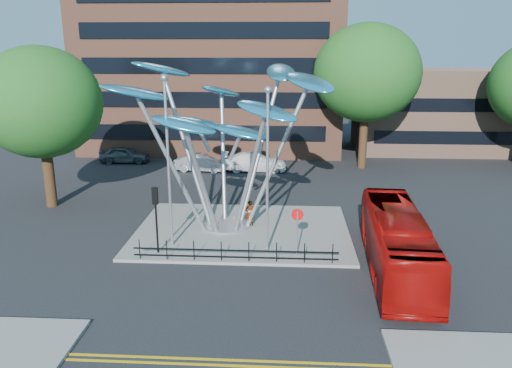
# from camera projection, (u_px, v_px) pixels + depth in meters

# --- Properties ---
(ground) EXTENTS (120.00, 120.00, 0.00)m
(ground) POSITION_uv_depth(u_px,v_px,m) (253.00, 280.00, 22.63)
(ground) COLOR black
(ground) RESTS_ON ground
(traffic_island) EXTENTS (12.00, 9.00, 0.15)m
(traffic_island) POSITION_uv_depth(u_px,v_px,m) (243.00, 231.00, 28.43)
(traffic_island) COLOR slate
(traffic_island) RESTS_ON ground
(double_yellow_near) EXTENTS (40.00, 0.12, 0.01)m
(double_yellow_near) POSITION_uv_depth(u_px,v_px,m) (242.00, 360.00, 16.86)
(double_yellow_near) COLOR gold
(double_yellow_near) RESTS_ON ground
(double_yellow_far) EXTENTS (40.00, 0.12, 0.01)m
(double_yellow_far) POSITION_uv_depth(u_px,v_px,m) (241.00, 366.00, 16.57)
(double_yellow_far) COLOR gold
(double_yellow_far) RESTS_ON ground
(low_building_near) EXTENTS (15.00, 8.00, 8.00)m
(low_building_near) POSITION_uv_depth(u_px,v_px,m) (433.00, 110.00, 49.47)
(low_building_near) COLOR #9F765D
(low_building_near) RESTS_ON ground
(tree_right) EXTENTS (8.80, 8.80, 12.11)m
(tree_right) POSITION_uv_depth(u_px,v_px,m) (367.00, 73.00, 41.15)
(tree_right) COLOR black
(tree_right) RESTS_ON ground
(tree_left) EXTENTS (7.60, 7.60, 10.32)m
(tree_left) POSITION_uv_depth(u_px,v_px,m) (41.00, 103.00, 31.21)
(tree_left) COLOR black
(tree_left) RESTS_ON ground
(leaf_sculpture) EXTENTS (12.72, 9.54, 9.51)m
(leaf_sculpture) POSITION_uv_depth(u_px,v_px,m) (223.00, 110.00, 27.31)
(leaf_sculpture) COLOR #9EA0A5
(leaf_sculpture) RESTS_ON traffic_island
(street_lamp_left) EXTENTS (0.36, 0.36, 8.80)m
(street_lamp_left) POSITION_uv_depth(u_px,v_px,m) (168.00, 148.00, 24.80)
(street_lamp_left) COLOR #9EA0A5
(street_lamp_left) RESTS_ON traffic_island
(street_lamp_right) EXTENTS (0.36, 0.36, 8.30)m
(street_lamp_right) POSITION_uv_depth(u_px,v_px,m) (268.00, 156.00, 24.11)
(street_lamp_right) COLOR #9EA0A5
(street_lamp_right) RESTS_ON traffic_island
(traffic_light_island) EXTENTS (0.28, 0.18, 3.42)m
(traffic_light_island) POSITION_uv_depth(u_px,v_px,m) (156.00, 206.00, 24.61)
(traffic_light_island) COLOR black
(traffic_light_island) RESTS_ON traffic_island
(no_entry_sign_island) EXTENTS (0.60, 0.10, 2.45)m
(no_entry_sign_island) POSITION_uv_depth(u_px,v_px,m) (297.00, 224.00, 24.44)
(no_entry_sign_island) COLOR #9EA0A5
(no_entry_sign_island) RESTS_ON traffic_island
(pedestrian_railing_front) EXTENTS (10.00, 0.06, 1.00)m
(pedestrian_railing_front) POSITION_uv_depth(u_px,v_px,m) (235.00, 253.00, 24.17)
(pedestrian_railing_front) COLOR black
(pedestrian_railing_front) RESTS_ON traffic_island
(red_bus) EXTENTS (3.01, 10.40, 2.86)m
(red_bus) POSITION_uv_depth(u_px,v_px,m) (396.00, 242.00, 23.23)
(red_bus) COLOR #980907
(red_bus) RESTS_ON ground
(pedestrian) EXTENTS (0.66, 0.55, 1.53)m
(pedestrian) POSITION_uv_depth(u_px,v_px,m) (250.00, 213.00, 28.76)
(pedestrian) COLOR gray
(pedestrian) RESTS_ON traffic_island
(parked_car_left) EXTENTS (4.49, 1.97, 1.51)m
(parked_car_left) POSITION_uv_depth(u_px,v_px,m) (125.00, 154.00, 44.92)
(parked_car_left) COLOR #464A4F
(parked_car_left) RESTS_ON ground
(parked_car_mid) EXTENTS (4.52, 1.98, 1.44)m
(parked_car_mid) POSITION_uv_depth(u_px,v_px,m) (201.00, 163.00, 41.86)
(parked_car_mid) COLOR #B2B5BA
(parked_car_mid) RESTS_ON ground
(parked_car_right) EXTENTS (5.37, 2.33, 1.54)m
(parked_car_right) POSITION_uv_depth(u_px,v_px,m) (255.00, 162.00, 42.03)
(parked_car_right) COLOR white
(parked_car_right) RESTS_ON ground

